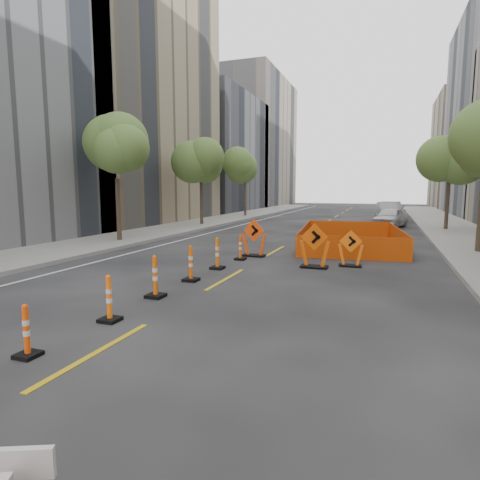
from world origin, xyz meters
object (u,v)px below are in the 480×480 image
at_px(chevron_sign_center, 315,246).
at_px(chevron_sign_right, 351,248).
at_px(channelizer_4, 191,263).
at_px(channelizer_5, 217,253).
at_px(channelizer_6, 240,247).
at_px(parked_car_mid, 389,212).
at_px(chevron_sign_left, 254,238).
at_px(channelizer_3, 155,276).
at_px(channelizer_1, 26,331).
at_px(channelizer_2, 109,298).
at_px(parked_car_near, 390,217).
at_px(parked_car_far, 392,209).

relative_size(chevron_sign_center, chevron_sign_right, 1.20).
xyz_separation_m(channelizer_4, chevron_sign_right, (4.39, 4.04, 0.11)).
bearing_deg(channelizer_5, chevron_sign_right, 25.34).
relative_size(channelizer_6, parked_car_mid, 0.20).
bearing_deg(chevron_sign_left, channelizer_3, -85.34).
bearing_deg(chevron_sign_center, channelizer_3, -145.78).
bearing_deg(channelizer_1, channelizer_4, 89.42).
relative_size(channelizer_2, parked_car_near, 0.24).
height_order(parked_car_near, parked_car_far, parked_car_far).
bearing_deg(channelizer_5, parked_car_near, 72.13).
height_order(channelizer_2, parked_car_far, parked_car_far).
xyz_separation_m(chevron_sign_center, parked_car_mid, (2.61, 21.97, 0.03)).
xyz_separation_m(channelizer_6, parked_car_near, (5.68, 16.09, 0.22)).
distance_m(chevron_sign_left, parked_car_mid, 21.09).
height_order(chevron_sign_center, parked_car_mid, parked_car_mid).
xyz_separation_m(channelizer_5, chevron_sign_left, (0.40, 2.95, 0.22)).
bearing_deg(chevron_sign_center, parked_car_mid, 58.65).
bearing_deg(chevron_sign_right, channelizer_1, -122.59).
distance_m(channelizer_4, chevron_sign_center, 4.64).
bearing_deg(channelizer_1, parked_car_near, 77.16).
bearing_deg(channelizer_4, chevron_sign_left, 85.01).
bearing_deg(chevron_sign_right, channelizer_6, 172.64).
distance_m(chevron_sign_left, parked_car_far, 26.74).
xyz_separation_m(chevron_sign_right, parked_car_mid, (1.42, 21.28, 0.17)).
bearing_deg(chevron_sign_center, parked_car_near, 56.36).
relative_size(channelizer_3, parked_car_mid, 0.22).
xyz_separation_m(chevron_sign_center, parked_car_far, (2.95, 27.70, -0.04)).
bearing_deg(parked_car_far, chevron_sign_center, -98.30).
height_order(channelizer_2, chevron_sign_center, chevron_sign_center).
xyz_separation_m(chevron_sign_left, parked_car_near, (5.43, 15.12, -0.05)).
bearing_deg(parked_car_mid, channelizer_2, -109.04).
relative_size(chevron_sign_left, parked_car_far, 0.30).
height_order(channelizer_1, parked_car_near, parked_car_near).
distance_m(channelizer_3, parked_car_far, 33.60).
distance_m(channelizer_2, channelizer_3, 1.98).
bearing_deg(channelizer_5, chevron_sign_center, 23.43).
bearing_deg(parked_car_mid, chevron_sign_left, -112.73).
relative_size(channelizer_4, channelizer_6, 1.08).
distance_m(channelizer_6, parked_car_mid, 22.10).
distance_m(channelizer_4, channelizer_6, 3.96).
xyz_separation_m(parked_car_near, parked_car_mid, (-0.05, 5.27, 0.10)).
height_order(channelizer_1, chevron_sign_left, chevron_sign_left).
bearing_deg(chevron_sign_right, parked_car_near, 76.20).
bearing_deg(parked_car_near, parked_car_mid, 105.05).
relative_size(chevron_sign_center, parked_car_near, 0.37).
distance_m(channelizer_6, chevron_sign_left, 1.04).
distance_m(channelizer_5, channelizer_6, 1.98).
bearing_deg(parked_car_near, channelizer_6, -94.98).
bearing_deg(parked_car_near, channelizer_1, -88.37).
relative_size(channelizer_1, chevron_sign_center, 0.58).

